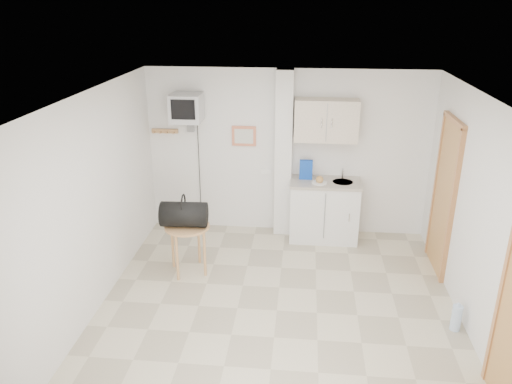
# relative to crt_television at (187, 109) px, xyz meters

# --- Properties ---
(ground) EXTENTS (4.50, 4.50, 0.00)m
(ground) POSITION_rel_crt_television_xyz_m (1.45, -2.02, -1.94)
(ground) COLOR beige
(ground) RESTS_ON ground
(room_envelope) EXTENTS (4.24, 4.54, 2.55)m
(room_envelope) POSITION_rel_crt_television_xyz_m (1.69, -1.93, -0.40)
(room_envelope) COLOR white
(room_envelope) RESTS_ON ground
(kitchenette) EXTENTS (1.03, 0.58, 2.10)m
(kitchenette) POSITION_rel_crt_television_xyz_m (2.02, -0.02, -1.13)
(kitchenette) COLOR silver
(kitchenette) RESTS_ON ground
(crt_television) EXTENTS (0.44, 0.45, 2.15)m
(crt_television) POSITION_rel_crt_television_xyz_m (0.00, 0.00, 0.00)
(crt_television) COLOR slate
(crt_television) RESTS_ON ground
(round_table) EXTENTS (0.59, 0.59, 0.67)m
(round_table) POSITION_rel_crt_television_xyz_m (0.22, -1.22, -1.36)
(round_table) COLOR #AF804C
(round_table) RESTS_ON ground
(duffel_bag) EXTENTS (0.60, 0.35, 0.44)m
(duffel_bag) POSITION_rel_crt_television_xyz_m (0.20, -1.24, -1.10)
(duffel_bag) COLOR black
(duffel_bag) RESTS_ON round_table
(water_bottle) EXTENTS (0.11, 0.11, 0.34)m
(water_bottle) POSITION_rel_crt_television_xyz_m (3.43, -2.18, -1.78)
(water_bottle) COLOR silver
(water_bottle) RESTS_ON ground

